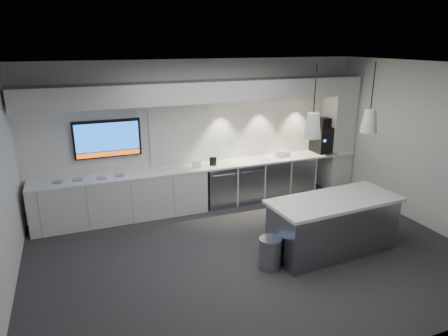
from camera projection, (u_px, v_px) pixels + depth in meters
name	position (u px, v px, depth m)	size (l,w,h in m)	color
floor	(251.00, 254.00, 6.53)	(7.00, 7.00, 0.00)	#2F2F32
ceiling	(255.00, 66.00, 5.62)	(7.00, 7.00, 0.00)	black
wall_back	(202.00, 133.00, 8.29)	(7.00, 7.00, 0.00)	white
wall_front	(363.00, 240.00, 3.85)	(7.00, 7.00, 0.00)	white
wall_right	(427.00, 146.00, 7.28)	(7.00, 7.00, 0.00)	white
back_counter	(207.00, 166.00, 8.19)	(6.80, 0.65, 0.04)	white
left_base_cabinets	(122.00, 198.00, 7.72)	(3.30, 0.63, 0.86)	white
fridge_unit_a	(219.00, 185.00, 8.42)	(0.60, 0.61, 0.85)	gray
fridge_unit_b	(246.00, 182.00, 8.63)	(0.60, 0.61, 0.85)	gray
fridge_unit_c	(272.00, 178.00, 8.85)	(0.60, 0.61, 0.85)	gray
fridge_unit_d	(296.00, 175.00, 9.07)	(0.60, 0.61, 0.85)	gray
backsplash	(254.00, 127.00, 8.67)	(4.60, 0.03, 1.30)	white
soffit	(206.00, 91.00, 7.75)	(6.90, 0.60, 0.40)	white
column	(338.00, 133.00, 9.19)	(0.55, 0.55, 2.60)	white
wall_tv	(107.00, 139.00, 7.57)	(1.25, 0.07, 0.72)	black
island	(333.00, 225.00, 6.52)	(2.22, 1.06, 0.92)	gray
bin	(270.00, 253.00, 6.09)	(0.35, 0.35, 0.49)	gray
coffee_machine	(323.00, 138.00, 9.08)	(0.43, 0.60, 0.78)	black
sign_black	(213.00, 161.00, 8.13)	(0.14, 0.02, 0.18)	black
sign_white	(197.00, 164.00, 7.99)	(0.18, 0.02, 0.14)	white
cup_cluster	(283.00, 154.00, 8.75)	(0.34, 0.16, 0.14)	silver
tray_a	(58.00, 182.00, 7.19)	(0.16, 0.16, 0.03)	#989898
tray_b	(78.00, 179.00, 7.30)	(0.16, 0.16, 0.03)	#989898
tray_c	(101.00, 178.00, 7.38)	(0.16, 0.16, 0.03)	#989898
tray_d	(120.00, 175.00, 7.55)	(0.16, 0.16, 0.03)	#989898
pendant_left	(313.00, 125.00, 5.83)	(0.26, 0.26, 1.07)	white
pendant_right	(369.00, 120.00, 6.19)	(0.26, 0.26, 1.07)	white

